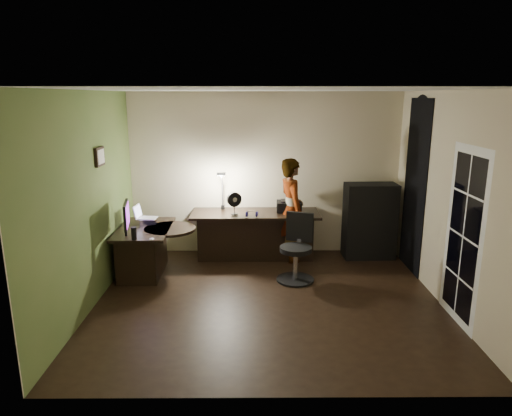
{
  "coord_description": "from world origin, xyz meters",
  "views": [
    {
      "loc": [
        -0.19,
        -5.56,
        2.63
      ],
      "look_at": [
        -0.15,
        1.05,
        1.0
      ],
      "focal_mm": 32.0,
      "sensor_mm": 36.0,
      "label": 1
    }
  ],
  "objects_px": {
    "cabinet": "(370,221)",
    "office_chair": "(296,249)",
    "desk_left": "(146,251)",
    "person": "(291,210)",
    "desk_right": "(255,235)",
    "monitor": "(125,225)"
  },
  "relations": [
    {
      "from": "desk_left",
      "to": "office_chair",
      "type": "relative_size",
      "value": 1.27
    },
    {
      "from": "cabinet",
      "to": "person",
      "type": "bearing_deg",
      "value": -176.72
    },
    {
      "from": "person",
      "to": "monitor",
      "type": "bearing_deg",
      "value": 96.56
    },
    {
      "from": "desk_left",
      "to": "person",
      "type": "distance_m",
      "value": 2.36
    },
    {
      "from": "monitor",
      "to": "person",
      "type": "xyz_separation_m",
      "value": [
        2.4,
        0.99,
        -0.04
      ]
    },
    {
      "from": "desk_left",
      "to": "desk_right",
      "type": "height_order",
      "value": "desk_right"
    },
    {
      "from": "monitor",
      "to": "person",
      "type": "height_order",
      "value": "person"
    },
    {
      "from": "desk_left",
      "to": "monitor",
      "type": "height_order",
      "value": "monitor"
    },
    {
      "from": "desk_left",
      "to": "desk_right",
      "type": "xyz_separation_m",
      "value": [
        1.66,
        0.66,
        0.03
      ]
    },
    {
      "from": "cabinet",
      "to": "office_chair",
      "type": "bearing_deg",
      "value": -144.07
    },
    {
      "from": "desk_left",
      "to": "monitor",
      "type": "xyz_separation_m",
      "value": [
        -0.16,
        -0.4,
        0.52
      ]
    },
    {
      "from": "cabinet",
      "to": "monitor",
      "type": "relative_size",
      "value": 2.27
    },
    {
      "from": "office_chair",
      "to": "person",
      "type": "distance_m",
      "value": 0.96
    },
    {
      "from": "desk_left",
      "to": "office_chair",
      "type": "xyz_separation_m",
      "value": [
        2.24,
        -0.31,
        0.13
      ]
    },
    {
      "from": "office_chair",
      "to": "person",
      "type": "relative_size",
      "value": 0.58
    },
    {
      "from": "cabinet",
      "to": "office_chair",
      "type": "xyz_separation_m",
      "value": [
        -1.31,
        -1.01,
        -0.13
      ]
    },
    {
      "from": "desk_right",
      "to": "monitor",
      "type": "height_order",
      "value": "monitor"
    },
    {
      "from": "desk_right",
      "to": "monitor",
      "type": "xyz_separation_m",
      "value": [
        -1.82,
        -1.06,
        0.49
      ]
    },
    {
      "from": "desk_right",
      "to": "monitor",
      "type": "distance_m",
      "value": 2.16
    },
    {
      "from": "desk_left",
      "to": "person",
      "type": "xyz_separation_m",
      "value": [
        2.24,
        0.59,
        0.48
      ]
    },
    {
      "from": "desk_left",
      "to": "office_chair",
      "type": "height_order",
      "value": "office_chair"
    },
    {
      "from": "monitor",
      "to": "office_chair",
      "type": "height_order",
      "value": "monitor"
    }
  ]
}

